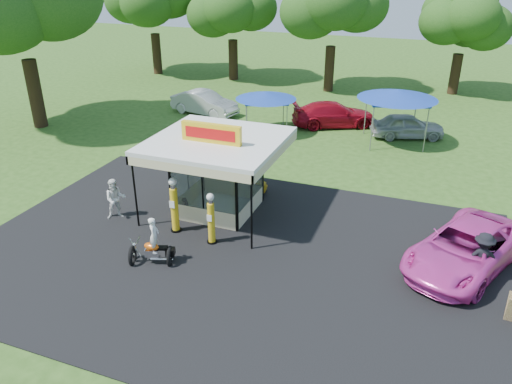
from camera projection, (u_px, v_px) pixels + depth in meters
The scene contains 20 objects.
ground at pixel (212, 281), 17.46m from camera, with size 120.00×120.00×0.00m, color #2B4E18.
asphalt_apron at pixel (234, 252), 19.14m from camera, with size 20.00×14.00×0.04m, color black.
gas_station_kiosk at pixel (218, 174), 21.55m from camera, with size 5.40×5.40×4.18m.
gas_pump_left at pixel (174, 206), 20.12m from camera, with size 0.45×0.45×2.41m.
gas_pump_right at pixel (211, 220), 19.33m from camera, with size 0.41×0.41×2.18m.
motorcycle at pixel (153, 245), 18.15m from camera, with size 1.75×1.24×1.98m.
spare_tires at pixel (181, 204), 22.18m from camera, with size 0.83×0.60×0.68m.
kiosk_car at pixel (238, 182), 23.97m from camera, with size 1.13×2.82×0.96m, color gold.
pink_sedan at pixel (466, 248), 17.91m from camera, with size 2.68×5.80×1.61m, color #E53EB0.
spectator_west at pixel (116, 199), 21.31m from camera, with size 0.88×0.68×1.80m, color white.
spectator_east_a at pixel (482, 258), 17.06m from camera, with size 1.23×0.71×1.91m, color black.
bg_car_a at pixel (204, 103), 35.45m from camera, with size 1.73×4.96×1.63m, color beige.
bg_car_b at pixel (334, 114), 32.98m from camera, with size 2.24×5.50×1.59m, color #A00C1D.
bg_car_c at pixel (407, 126), 30.90m from camera, with size 1.78×4.42×1.51m, color #ACADB1.
tent_west at pixel (266, 96), 31.01m from camera, with size 3.81×3.81×2.67m.
tent_east at pixel (398, 95), 29.14m from camera, with size 4.67×4.67×3.26m.
oak_far_a at pixel (152, 1), 45.31m from camera, with size 8.73×8.73×10.34m.
oak_far_b at pixel (232, 8), 43.18m from camera, with size 8.15×8.15×9.72m.
oak_far_c at pixel (333, 8), 39.14m from camera, with size 8.78×8.78×10.35m.
oak_far_d at pixel (464, 21), 38.66m from camera, with size 7.47×7.47×8.89m.
Camera 1 is at (6.59, -12.92, 10.33)m, focal length 35.00 mm.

